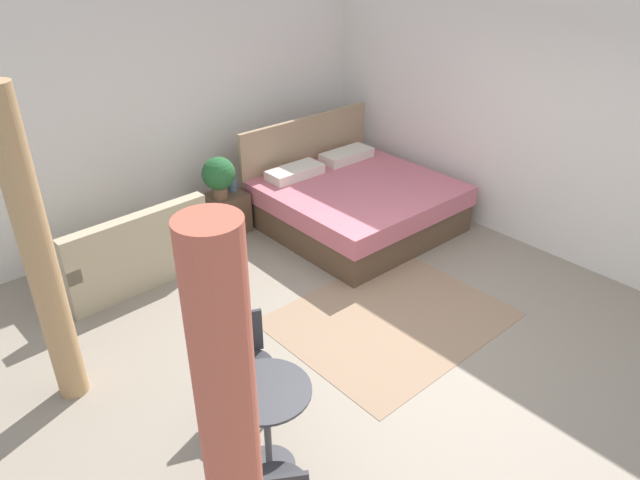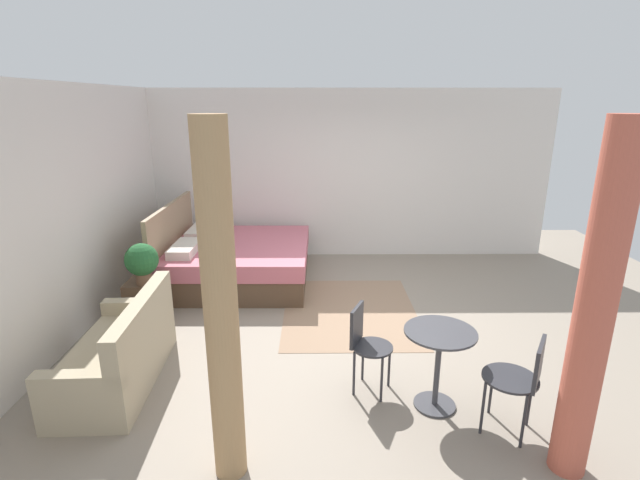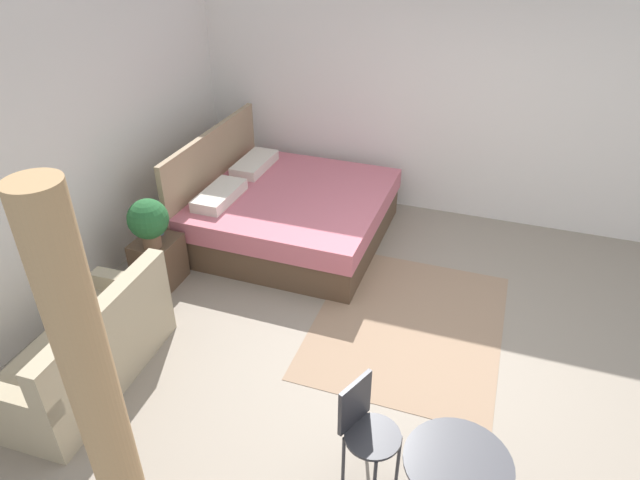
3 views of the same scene
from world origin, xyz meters
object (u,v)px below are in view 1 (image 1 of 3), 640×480
Objects in this scene: balcony_table at (267,415)px; cafe_chair_near_couch at (247,353)px; couch at (131,256)px; bed at (354,202)px; nightstand at (228,213)px; vase at (232,185)px; potted_plant at (219,175)px.

cafe_chair_near_couch reaches higher than balcony_table.
couch is 2.32m from cafe_chair_near_couch.
bed reaches higher than cafe_chair_near_couch.
bed is 1.55m from nightstand.
nightstand is at bearing -162.45° from vase.
balcony_table is at bearing -143.41° from bed.
potted_plant is at bearing 60.80° from cafe_chair_near_couch.
couch is at bearing -171.28° from potted_plant.
bed reaches higher than vase.
balcony_table is (-3.01, -2.24, 0.19)m from bed.
cafe_chair_near_couch reaches higher than nightstand.
vase is (-1.14, 0.94, 0.25)m from bed.
vase reaches higher than nightstand.
nightstand is 3.61m from balcony_table.
cafe_chair_near_couch is (-0.14, -2.30, 0.22)m from couch.
balcony_table is (-1.66, -3.10, -0.28)m from potted_plant.
vase is 0.19× the size of balcony_table.
vase is 0.17× the size of cafe_chair_near_couch.
vase is at bearing 57.93° from cafe_chair_near_couch.
potted_plant is 0.61× the size of cafe_chair_near_couch.
balcony_table is 0.89× the size of cafe_chair_near_couch.
potted_plant reaches higher than couch.
potted_plant is (1.26, 0.19, 0.50)m from couch.
couch is 1.53m from vase.
bed is 14.37× the size of vase.
potted_plant is at bearing 8.72° from couch.
balcony_table is at bearing -97.87° from couch.
couch is 2.14× the size of balcony_table.
bed is 3.76m from balcony_table.
potted_plant reaches higher than vase.
couch is (-2.61, 0.67, -0.04)m from bed.
vase is at bearing 17.55° from nightstand.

